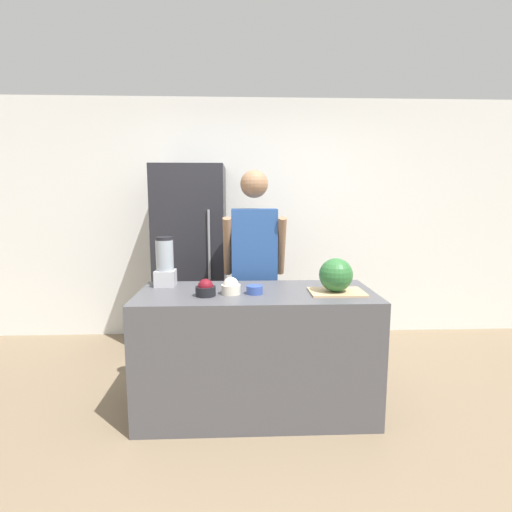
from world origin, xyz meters
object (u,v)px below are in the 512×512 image
(refrigerator, at_px, (192,259))
(watermelon, at_px, (336,275))
(bowl_cherries, at_px, (206,289))
(bowl_small_blue, at_px, (255,290))
(blender, at_px, (165,263))
(person, at_px, (254,271))
(bowl_cream, at_px, (231,287))

(refrigerator, distance_m, watermelon, 1.78)
(bowl_cherries, height_order, bowl_small_blue, bowl_cherries)
(refrigerator, height_order, bowl_cherries, refrigerator)
(refrigerator, bearing_deg, bowl_small_blue, -66.43)
(bowl_cherries, distance_m, blender, 0.47)
(person, xyz_separation_m, watermelon, (0.54, -0.66, 0.09))
(bowl_small_blue, bearing_deg, blender, 157.53)
(watermelon, distance_m, bowl_cream, 0.73)
(refrigerator, xyz_separation_m, bowl_small_blue, (0.59, -1.35, -0.01))
(watermelon, xyz_separation_m, blender, (-1.23, 0.28, 0.04))
(bowl_cherries, xyz_separation_m, blender, (-0.33, 0.32, 0.12))
(bowl_small_blue, height_order, blender, blender)
(bowl_cherries, xyz_separation_m, bowl_small_blue, (0.34, 0.04, -0.02))
(person, height_order, watermelon, person)
(person, bearing_deg, bowl_cherries, -117.16)
(person, distance_m, blender, 0.79)
(bowl_cherries, relative_size, bowl_cream, 1.03)
(person, height_order, bowl_small_blue, person)
(blender, bearing_deg, refrigerator, 86.01)
(bowl_cherries, bearing_deg, person, 62.84)
(bowl_cherries, height_order, blender, blender)
(refrigerator, distance_m, blender, 1.08)
(refrigerator, bearing_deg, bowl_cherries, -79.71)
(person, relative_size, bowl_cherries, 12.96)
(refrigerator, distance_m, bowl_cream, 1.41)
(person, xyz_separation_m, bowl_cherries, (-0.36, -0.70, 0.01))
(refrigerator, relative_size, blender, 4.99)
(bowl_small_blue, distance_m, blender, 0.73)
(refrigerator, distance_m, bowl_small_blue, 1.47)
(refrigerator, height_order, person, refrigerator)
(person, xyz_separation_m, blender, (-0.68, -0.38, 0.13))
(bowl_cream, bearing_deg, person, 74.02)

